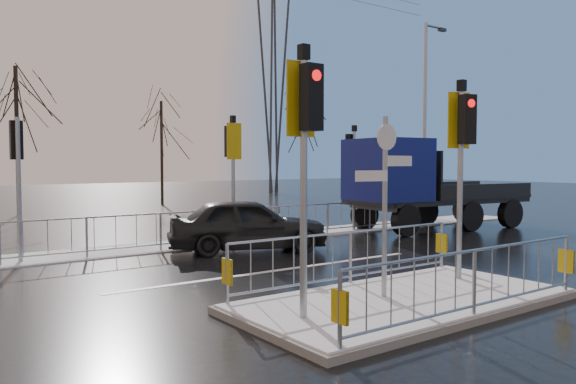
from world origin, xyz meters
TOP-DOWN VIEW (x-y plane):
  - ground at (0.00, 0.00)m, footprint 120.00×120.00m
  - snow_verge at (0.00, 8.60)m, footprint 30.00×2.00m
  - lane_markings at (0.00, -0.33)m, footprint 8.00×11.38m
  - traffic_island at (-0.01, 0.01)m, footprint 6.00×3.04m
  - far_kerb_fixtures at (0.29, 8.09)m, footprint 18.00×0.65m
  - car_far_lane at (0.95, 6.58)m, footprint 4.69×3.23m
  - flatbed_truck at (8.04, 7.09)m, footprint 7.28×3.34m
  - tree_far_a at (-2.00, 22.00)m, footprint 3.75×3.75m
  - tree_far_b at (6.00, 24.00)m, footprint 3.25×3.25m
  - tree_far_c at (14.00, 21.00)m, footprint 4.00×4.00m
  - street_lamp_right at (10.57, 8.50)m, footprint 1.25×0.18m
  - pylon_wires at (16.88, 30.00)m, footprint 70.00×2.38m

SIDE VIEW (x-z plane):
  - ground at x=0.00m, z-range 0.00..0.00m
  - lane_markings at x=0.00m, z-range 0.00..0.01m
  - snow_verge at x=0.00m, z-range 0.00..0.04m
  - traffic_island at x=-0.01m, z-range -1.68..2.47m
  - car_far_lane at x=0.95m, z-range 0.00..1.48m
  - far_kerb_fixtures at x=0.29m, z-range -0.90..2.93m
  - flatbed_truck at x=8.04m, z-range 0.10..3.37m
  - tree_far_b at x=6.00m, z-range 1.11..7.25m
  - street_lamp_right at x=10.57m, z-range 0.39..8.39m
  - tree_far_a at x=-2.00m, z-range 1.28..8.36m
  - tree_far_c at x=14.00m, z-range 1.37..8.92m
  - pylon_wires at x=16.88m, z-range 1.05..21.02m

